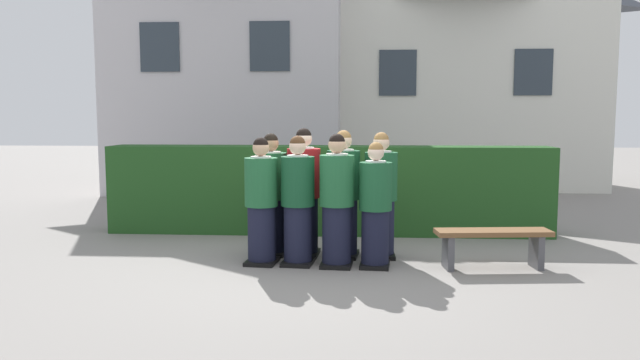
# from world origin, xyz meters

# --- Properties ---
(ground_plane) EXTENTS (60.00, 60.00, 0.00)m
(ground_plane) POSITION_xyz_m (0.00, 0.00, 0.00)
(ground_plane) COLOR gray
(student_front_row_0) EXTENTS (0.42, 0.49, 1.60)m
(student_front_row_0) POSITION_xyz_m (-0.73, 0.04, 0.76)
(student_front_row_0) COLOR black
(student_front_row_0) RESTS_ON ground
(student_front_row_1) EXTENTS (0.42, 0.50, 1.63)m
(student_front_row_1) POSITION_xyz_m (-0.26, 0.04, 0.77)
(student_front_row_1) COLOR black
(student_front_row_1) RESTS_ON ground
(student_front_row_2) EXTENTS (0.43, 0.50, 1.65)m
(student_front_row_2) POSITION_xyz_m (0.23, -0.02, 0.79)
(student_front_row_2) COLOR black
(student_front_row_2) RESTS_ON ground
(student_front_row_3) EXTENTS (0.40, 0.51, 1.55)m
(student_front_row_3) POSITION_xyz_m (0.71, -0.03, 0.74)
(student_front_row_3) COLOR black
(student_front_row_3) RESTS_ON ground
(student_rear_row_0) EXTENTS (0.43, 0.52, 1.64)m
(student_rear_row_0) POSITION_xyz_m (-0.68, 0.56, 0.78)
(student_rear_row_0) COLOR black
(student_rear_row_0) RESTS_ON ground
(student_in_red_blazer) EXTENTS (0.45, 0.51, 1.71)m
(student_in_red_blazer) POSITION_xyz_m (-0.24, 0.54, 0.82)
(student_in_red_blazer) COLOR black
(student_in_red_blazer) RESTS_ON ground
(student_rear_row_2) EXTENTS (0.44, 0.55, 1.69)m
(student_rear_row_2) POSITION_xyz_m (0.30, 0.49, 0.80)
(student_rear_row_2) COLOR black
(student_rear_row_2) RESTS_ON ground
(student_rear_row_3) EXTENTS (0.43, 0.48, 1.66)m
(student_rear_row_3) POSITION_xyz_m (0.79, 0.51, 0.79)
(student_rear_row_3) COLOR black
(student_rear_row_3) RESTS_ON ground
(hedge) EXTENTS (7.00, 0.70, 1.40)m
(hedge) POSITION_xyz_m (0.00, 2.14, 0.70)
(hedge) COLOR #214C1E
(hedge) RESTS_ON ground
(school_building_main) EXTENTS (5.90, 4.16, 7.19)m
(school_building_main) POSITION_xyz_m (-2.77, 8.09, 3.68)
(school_building_main) COLOR silver
(school_building_main) RESTS_ON ground
(school_building_annex) EXTENTS (7.59, 4.41, 6.85)m
(school_building_annex) POSITION_xyz_m (3.02, 9.53, 3.52)
(school_building_annex) COLOR silver
(school_building_annex) RESTS_ON ground
(wooden_bench) EXTENTS (1.43, 0.50, 0.48)m
(wooden_bench) POSITION_xyz_m (2.15, -0.02, 0.35)
(wooden_bench) COLOR brown
(wooden_bench) RESTS_ON ground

